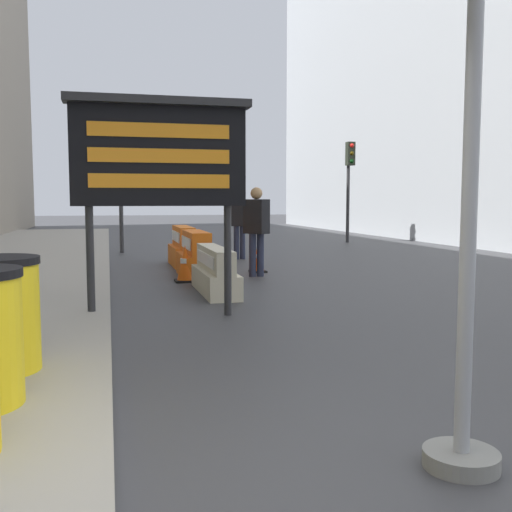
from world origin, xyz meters
TOP-DOWN VIEW (x-y plane):
  - message_board at (0.65, 5.01)m, footprint 2.35×0.36m
  - jersey_barrier_cream at (1.71, 6.99)m, footprint 0.51×2.07m
  - jersey_barrier_orange_far at (1.71, 9.19)m, footprint 0.64×1.64m
  - jersey_barrier_orange_near at (1.71, 11.29)m, footprint 0.57×1.80m
  - traffic_cone_near at (3.11, 9.61)m, footprint 0.34×0.34m
  - traffic_cone_mid at (1.40, 8.46)m, footprint 0.39×0.39m
  - traffic_light_near_curb at (0.37, 15.21)m, footprint 0.28×0.44m
  - traffic_light_far_side at (8.56, 17.66)m, footprint 0.28×0.45m
  - pedestrian_worker at (2.91, 8.93)m, footprint 0.52×0.55m
  - pedestrian_passerby at (3.34, 12.53)m, footprint 0.54×0.44m
  - steel_pole_right at (1.96, 0.14)m, footprint 0.44×0.44m

SIDE VIEW (x-z plane):
  - traffic_cone_near at x=3.11m, z-range -0.01..0.61m
  - jersey_barrier_cream at x=1.71m, z-range -0.05..0.72m
  - traffic_cone_mid at x=1.40m, z-range -0.01..0.70m
  - jersey_barrier_orange_far at x=1.71m, z-range -0.06..0.87m
  - jersey_barrier_orange_near at x=1.71m, z-range -0.06..0.88m
  - steel_pole_right at x=1.96m, z-range -0.61..2.19m
  - pedestrian_passerby at x=3.34m, z-range 0.16..1.97m
  - pedestrian_worker at x=2.91m, z-range 0.16..1.97m
  - message_board at x=0.65m, z-range 0.70..3.55m
  - traffic_light_far_side at x=8.56m, z-range 0.83..4.48m
  - traffic_light_near_curb at x=0.37m, z-range 0.94..5.14m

